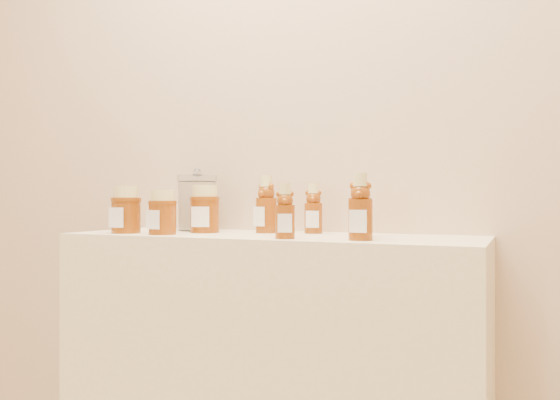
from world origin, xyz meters
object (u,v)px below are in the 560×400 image
at_px(bear_bottle_back_left, 266,200).
at_px(honey_jar_left, 126,210).
at_px(bear_bottle_front_left, 285,207).
at_px(display_table, 269,391).
at_px(glass_canister, 197,201).

xyz_separation_m(bear_bottle_back_left, honey_jar_left, (-0.38, -0.18, -0.03)).
xyz_separation_m(bear_bottle_back_left, bear_bottle_front_left, (0.15, -0.21, -0.02)).
relative_size(display_table, honey_jar_left, 8.46).
distance_m(bear_bottle_back_left, glass_canister, 0.26).
distance_m(honey_jar_left, glass_canister, 0.24).
xyz_separation_m(display_table, glass_canister, (-0.30, 0.10, 0.55)).
height_order(honey_jar_left, glass_canister, glass_canister).
bearing_deg(bear_bottle_back_left, glass_canister, -167.42).
distance_m(display_table, glass_canister, 0.63).
bearing_deg(display_table, honey_jar_left, -165.71).
bearing_deg(honey_jar_left, display_table, 14.97).
bearing_deg(bear_bottle_back_left, display_table, -43.08).
xyz_separation_m(honey_jar_left, glass_canister, (0.12, 0.20, 0.03)).
relative_size(display_table, bear_bottle_back_left, 6.06).
bearing_deg(bear_bottle_front_left, glass_canister, 128.16).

